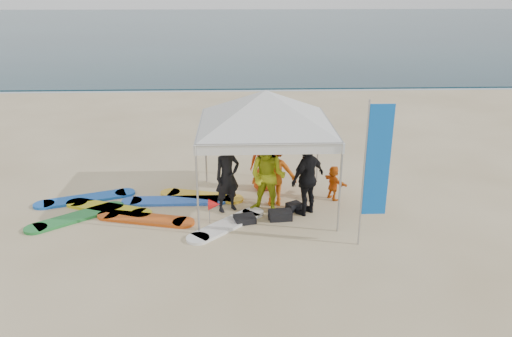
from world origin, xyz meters
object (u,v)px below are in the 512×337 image
at_px(person_yellow, 268,176).
at_px(feather_flag, 376,163).
at_px(marker_pennant, 214,205).
at_px(person_orange_a, 275,172).
at_px(surfboard_spread, 144,209).
at_px(person_black_b, 308,178).
at_px(person_seated, 333,183).
at_px(person_orange_b, 265,162).
at_px(canopy_tent, 266,91).
at_px(person_black_a, 227,177).

bearing_deg(person_yellow, feather_flag, -16.39).
bearing_deg(marker_pennant, person_orange_a, 34.54).
height_order(marker_pennant, surfboard_spread, marker_pennant).
bearing_deg(person_orange_a, marker_pennant, 32.58).
bearing_deg(person_black_b, feather_flag, 83.87).
bearing_deg(person_seated, person_black_b, 107.64).
distance_m(person_orange_b, marker_pennant, 2.49).
height_order(person_orange_a, person_black_b, person_black_b).
relative_size(canopy_tent, surfboard_spread, 0.80).
bearing_deg(surfboard_spread, marker_pennant, -24.11).
distance_m(person_seated, canopy_tent, 3.16).
xyz_separation_m(canopy_tent, feather_flag, (2.21, -2.28, -1.08)).
distance_m(canopy_tent, marker_pennant, 3.05).
bearing_deg(person_orange_a, surfboard_spread, 1.95).
relative_size(person_black_a, feather_flag, 0.56).
relative_size(canopy_tent, marker_pennant, 7.22).
xyz_separation_m(canopy_tent, marker_pennant, (-1.29, -1.10, -2.53)).
bearing_deg(person_orange_a, person_yellow, 64.41).
bearing_deg(person_yellow, person_orange_b, 112.33).
height_order(person_orange_a, canopy_tent, canopy_tent).
height_order(person_black_a, person_black_b, person_black_b).
relative_size(person_seated, canopy_tent, 0.21).
height_order(person_black_b, surfboard_spread, person_black_b).
bearing_deg(canopy_tent, surfboard_spread, -174.96).
bearing_deg(person_seated, feather_flag, 160.17).
xyz_separation_m(person_orange_b, feather_flag, (2.17, -3.25, 1.11)).
relative_size(person_black_a, person_seated, 1.95).
distance_m(person_orange_a, feather_flag, 3.15).
distance_m(person_orange_a, marker_pennant, 1.91).
xyz_separation_m(person_orange_b, person_seated, (1.81, -0.74, -0.36)).
height_order(person_black_b, person_seated, person_black_b).
xyz_separation_m(person_black_a, marker_pennant, (-0.32, -0.74, -0.43)).
relative_size(person_yellow, person_black_b, 1.03).
bearing_deg(canopy_tent, marker_pennant, -139.44).
distance_m(person_seated, feather_flag, 2.93).
height_order(person_orange_b, marker_pennant, person_orange_b).
height_order(canopy_tent, marker_pennant, canopy_tent).
height_order(person_yellow, person_seated, person_yellow).
relative_size(person_black_a, person_orange_a, 1.01).
distance_m(person_yellow, surfboard_spread, 3.32).
bearing_deg(feather_flag, person_orange_a, 131.35).
bearing_deg(person_black_b, person_orange_a, -78.50).
distance_m(person_seated, surfboard_spread, 5.03).
distance_m(person_orange_a, person_seated, 1.68).
height_order(person_black_a, person_yellow, person_yellow).
relative_size(person_black_a, surfboard_spread, 0.32).
distance_m(feather_flag, marker_pennant, 3.97).
relative_size(person_orange_b, feather_flag, 0.50).
bearing_deg(person_yellow, canopy_tent, 116.63).
distance_m(person_black_b, person_orange_b, 1.87).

